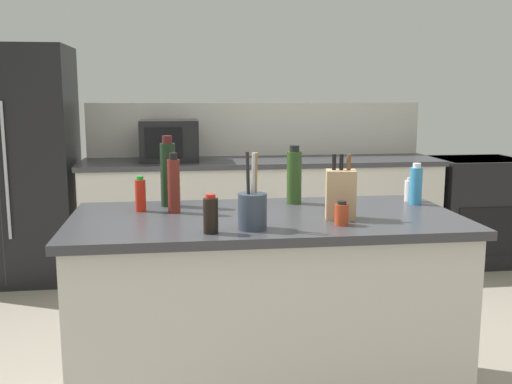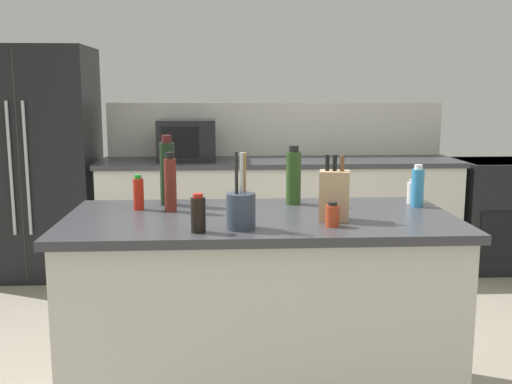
{
  "view_description": "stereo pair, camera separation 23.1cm",
  "coord_description": "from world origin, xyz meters",
  "px_view_note": "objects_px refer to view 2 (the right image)",
  "views": [
    {
      "loc": [
        -0.4,
        -2.66,
        1.51
      ],
      "look_at": [
        0.0,
        0.35,
        0.99
      ],
      "focal_mm": 42.0,
      "sensor_mm": 36.0,
      "label": 1
    },
    {
      "loc": [
        -0.17,
        -2.68,
        1.51
      ],
      "look_at": [
        0.0,
        0.35,
        0.99
      ],
      "focal_mm": 42.0,
      "sensor_mm": 36.0,
      "label": 2
    }
  ],
  "objects_px": {
    "soy_sauce_bottle": "(198,214)",
    "salt_shaker": "(413,192)",
    "spice_jar_paprika": "(332,215)",
    "refrigerator": "(34,163)",
    "microwave": "(187,140)",
    "dish_soap_bottle": "(418,187)",
    "range_oven": "(500,213)",
    "olive_oil_bottle": "(293,177)",
    "vinegar_bottle": "(170,184)",
    "utensil_crock": "(241,210)",
    "wine_bottle": "(167,172)",
    "knife_block": "(334,195)",
    "hot_sauce_bottle": "(139,193)"
  },
  "relations": [
    {
      "from": "soy_sauce_bottle",
      "to": "salt_shaker",
      "type": "bearing_deg",
      "value": 27.97
    },
    {
      "from": "salt_shaker",
      "to": "spice_jar_paprika",
      "type": "xyz_separation_m",
      "value": [
        -0.5,
        -0.49,
        -0.01
      ]
    },
    {
      "from": "refrigerator",
      "to": "microwave",
      "type": "relative_size",
      "value": 4.01
    },
    {
      "from": "dish_soap_bottle",
      "to": "range_oven",
      "type": "bearing_deg",
      "value": 55.27
    },
    {
      "from": "range_oven",
      "to": "salt_shaker",
      "type": "xyz_separation_m",
      "value": [
        -1.4,
        -1.94,
        0.53
      ]
    },
    {
      "from": "range_oven",
      "to": "microwave",
      "type": "distance_m",
      "value": 2.72
    },
    {
      "from": "soy_sauce_bottle",
      "to": "spice_jar_paprika",
      "type": "height_order",
      "value": "soy_sauce_bottle"
    },
    {
      "from": "microwave",
      "to": "olive_oil_bottle",
      "type": "xyz_separation_m",
      "value": [
        0.64,
        -1.92,
        -0.03
      ]
    },
    {
      "from": "range_oven",
      "to": "olive_oil_bottle",
      "type": "height_order",
      "value": "olive_oil_bottle"
    },
    {
      "from": "vinegar_bottle",
      "to": "range_oven",
      "type": "bearing_deg",
      "value": 38.51
    },
    {
      "from": "utensil_crock",
      "to": "vinegar_bottle",
      "type": "xyz_separation_m",
      "value": [
        -0.32,
        0.38,
        0.05
      ]
    },
    {
      "from": "soy_sauce_bottle",
      "to": "wine_bottle",
      "type": "bearing_deg",
      "value": 106.23
    },
    {
      "from": "range_oven",
      "to": "microwave",
      "type": "xyz_separation_m",
      "value": [
        -2.65,
        0.0,
        0.64
      ]
    },
    {
      "from": "knife_block",
      "to": "olive_oil_bottle",
      "type": "distance_m",
      "value": 0.41
    },
    {
      "from": "hot_sauce_bottle",
      "to": "knife_block",
      "type": "bearing_deg",
      "value": -17.91
    },
    {
      "from": "wine_bottle",
      "to": "dish_soap_bottle",
      "type": "bearing_deg",
      "value": -5.76
    },
    {
      "from": "knife_block",
      "to": "utensil_crock",
      "type": "height_order",
      "value": "utensil_crock"
    },
    {
      "from": "knife_block",
      "to": "refrigerator",
      "type": "bearing_deg",
      "value": 141.36
    },
    {
      "from": "wine_bottle",
      "to": "spice_jar_paprika",
      "type": "xyz_separation_m",
      "value": [
        0.74,
        -0.53,
        -0.12
      ]
    },
    {
      "from": "range_oven",
      "to": "spice_jar_paprika",
      "type": "distance_m",
      "value": 3.13
    },
    {
      "from": "hot_sauce_bottle",
      "to": "vinegar_bottle",
      "type": "distance_m",
      "value": 0.17
    },
    {
      "from": "salt_shaker",
      "to": "vinegar_bottle",
      "type": "height_order",
      "value": "vinegar_bottle"
    },
    {
      "from": "salt_shaker",
      "to": "spice_jar_paprika",
      "type": "relative_size",
      "value": 1.17
    },
    {
      "from": "utensil_crock",
      "to": "olive_oil_bottle",
      "type": "bearing_deg",
      "value": 62.26
    },
    {
      "from": "salt_shaker",
      "to": "spice_jar_paprika",
      "type": "distance_m",
      "value": 0.7
    },
    {
      "from": "microwave",
      "to": "dish_soap_bottle",
      "type": "xyz_separation_m",
      "value": [
        1.24,
        -2.03,
        -0.07
      ]
    },
    {
      "from": "utensil_crock",
      "to": "salt_shaker",
      "type": "distance_m",
      "value": 1.02
    },
    {
      "from": "knife_block",
      "to": "spice_jar_paprika",
      "type": "bearing_deg",
      "value": -92.23
    },
    {
      "from": "hot_sauce_bottle",
      "to": "vinegar_bottle",
      "type": "relative_size",
      "value": 0.6
    },
    {
      "from": "olive_oil_bottle",
      "to": "dish_soap_bottle",
      "type": "height_order",
      "value": "olive_oil_bottle"
    },
    {
      "from": "olive_oil_bottle",
      "to": "dish_soap_bottle",
      "type": "bearing_deg",
      "value": -10.12
    },
    {
      "from": "utensil_crock",
      "to": "hot_sauce_bottle",
      "type": "relative_size",
      "value": 1.9
    },
    {
      "from": "olive_oil_bottle",
      "to": "refrigerator",
      "type": "bearing_deg",
      "value": 133.65
    },
    {
      "from": "soy_sauce_bottle",
      "to": "wine_bottle",
      "type": "xyz_separation_m",
      "value": [
        -0.17,
        0.6,
        0.09
      ]
    },
    {
      "from": "microwave",
      "to": "utensil_crock",
      "type": "relative_size",
      "value": 1.44
    },
    {
      "from": "knife_block",
      "to": "utensil_crock",
      "type": "xyz_separation_m",
      "value": [
        -0.41,
        -0.15,
        -0.03
      ]
    },
    {
      "from": "knife_block",
      "to": "wine_bottle",
      "type": "xyz_separation_m",
      "value": [
        -0.76,
        0.4,
        0.05
      ]
    },
    {
      "from": "salt_shaker",
      "to": "dish_soap_bottle",
      "type": "distance_m",
      "value": 0.1
    },
    {
      "from": "vinegar_bottle",
      "to": "salt_shaker",
      "type": "bearing_deg",
      "value": 6.27
    },
    {
      "from": "refrigerator",
      "to": "soy_sauce_bottle",
      "type": "height_order",
      "value": "refrigerator"
    },
    {
      "from": "salt_shaker",
      "to": "soy_sauce_bottle",
      "type": "bearing_deg",
      "value": -152.03
    },
    {
      "from": "knife_block",
      "to": "vinegar_bottle",
      "type": "relative_size",
      "value": 1.03
    },
    {
      "from": "wine_bottle",
      "to": "vinegar_bottle",
      "type": "height_order",
      "value": "wine_bottle"
    },
    {
      "from": "dish_soap_bottle",
      "to": "vinegar_bottle",
      "type": "height_order",
      "value": "vinegar_bottle"
    },
    {
      "from": "utensil_crock",
      "to": "olive_oil_bottle",
      "type": "relative_size",
      "value": 1.08
    },
    {
      "from": "wine_bottle",
      "to": "vinegar_bottle",
      "type": "relative_size",
      "value": 1.24
    },
    {
      "from": "microwave",
      "to": "range_oven",
      "type": "bearing_deg",
      "value": -0.0
    },
    {
      "from": "range_oven",
      "to": "olive_oil_bottle",
      "type": "distance_m",
      "value": 2.85
    },
    {
      "from": "microwave",
      "to": "dish_soap_bottle",
      "type": "distance_m",
      "value": 2.38
    },
    {
      "from": "refrigerator",
      "to": "hot_sauce_bottle",
      "type": "bearing_deg",
      "value": -61.52
    }
  ]
}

